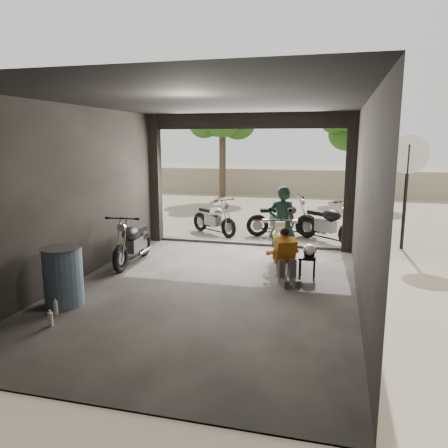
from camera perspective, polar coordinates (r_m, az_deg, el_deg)
The scene contains 16 objects.
ground at distance 7.68m, azimuth -2.11°, elevation -8.71°, with size 80.00×80.00×0.00m, color #7A6D56.
garage at distance 7.87m, azimuth -1.04°, elevation 1.39°, with size 7.00×7.13×3.20m.
boundary_wall at distance 21.13m, azimuth 8.78°, elevation 5.41°, with size 18.00×0.30×1.20m, color gray.
tree_left at distance 20.14m, azimuth -0.21°, elevation 14.92°, with size 2.20×2.20×5.60m.
tree_right at distance 20.97m, azimuth 16.85°, elevation 13.14°, with size 2.20×2.20×5.00m.
main_bike at distance 9.19m, azimuth 7.19°, elevation -2.07°, with size 0.65×1.59×1.06m, color #F2F3CD, non-canonical shape.
left_bike at distance 9.34m, azimuth -11.83°, elevation -1.93°, with size 0.66×1.60×1.08m, color black, non-canonical shape.
outside_bike_a at distance 12.03m, azimuth -1.35°, elevation 1.04°, with size 0.63×1.53×1.03m, color black, non-canonical shape.
outside_bike_b at distance 11.90m, azimuth 7.59°, elevation 1.08°, with size 0.69×1.67×1.13m, color #401A0F, non-canonical shape.
outside_bike_c at distance 11.35m, azimuth 13.34°, elevation 0.44°, with size 0.70×1.70×1.15m, color black, non-canonical shape.
rider at distance 9.46m, azimuth 7.58°, elevation 0.06°, with size 0.59×0.39×1.63m, color #162C25.
mechanic at distance 8.00m, azimuth 8.20°, elevation -4.40°, with size 0.49×0.67×0.97m, color #C6751A, non-canonical shape.
stool at distance 8.33m, azimuth 10.84°, elevation -4.69°, with size 0.31×0.31×0.44m.
helmet at distance 8.32m, azimuth 11.13°, elevation -3.36°, with size 0.25×0.26×0.24m, color white.
oil_drum at distance 7.33m, azimuth -20.26°, elevation -6.54°, with size 0.60×0.60×0.94m, color #466076.
sign_post at distance 11.10m, azimuth 22.82°, elevation 6.32°, with size 0.90×0.08×2.71m.
Camera 1 is at (2.07, -6.94, 2.58)m, focal length 35.00 mm.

